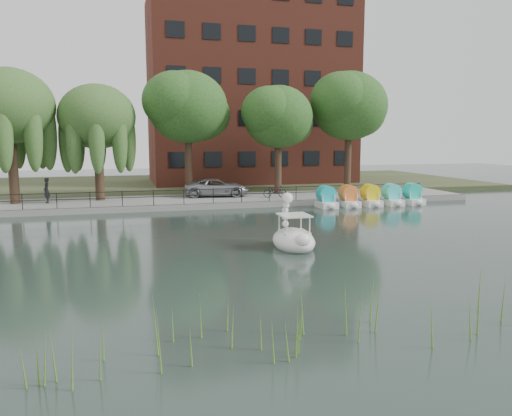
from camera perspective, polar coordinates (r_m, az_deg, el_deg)
name	(u,v)px	position (r m, az deg, el deg)	size (l,w,h in m)	color
ground_plane	(269,251)	(21.56, 1.53, -4.92)	(120.00, 120.00, 0.00)	#34463F
promenade	(207,201)	(36.91, -5.68, 0.81)	(40.00, 6.00, 0.40)	gray
kerb	(214,206)	(34.03, -4.84, 0.20)	(40.00, 0.25, 0.40)	gray
land_strip	(183,184)	(50.69, -8.34, 2.71)	(60.00, 22.00, 0.36)	#47512D
railing	(213,192)	(34.11, -4.92, 1.82)	(32.00, 0.05, 1.00)	black
apartment_building	(250,92)	(51.96, -0.66, 13.07)	(20.00, 10.07, 18.00)	#4C1E16
willow_left	(9,106)	(37.31, -26.41, 10.36)	(5.88, 5.88, 9.01)	#473323
willow_mid	(97,117)	(37.16, -17.73, 9.86)	(5.32, 5.32, 8.15)	#473323
broadleaf_center	(188,108)	(38.51, -7.83, 11.30)	(6.00, 6.00, 9.25)	#473323
broadleaf_right	(278,117)	(39.53, 2.56, 10.31)	(5.40, 5.40, 8.32)	#473323
broadleaf_far	(349,106)	(42.93, 10.60, 11.35)	(6.30, 6.30, 9.71)	#473323
minivan	(217,186)	(37.94, -4.50, 2.50)	(5.57, 2.56, 1.55)	gray
bicycle	(275,191)	(37.17, 2.18, 1.98)	(1.72, 0.60, 1.00)	gray
pedestrian	(46,189)	(36.75, -22.83, 2.05)	(0.71, 0.48, 1.98)	black
swan_boat	(293,236)	(22.12, 4.27, -3.23)	(1.82, 2.93, 2.36)	white
pedal_boat_row	(370,197)	(36.46, 12.94, 1.20)	(7.95, 1.70, 1.40)	white
reed_bank	(450,304)	(14.01, 21.31, -10.15)	(24.00, 2.40, 1.20)	#669938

